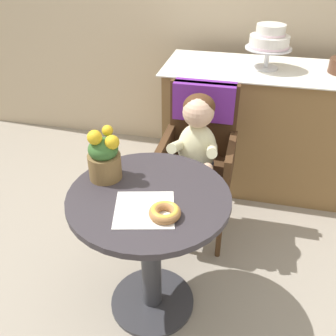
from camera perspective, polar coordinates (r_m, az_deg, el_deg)
The scene contains 9 objects.
ground_plane at distance 2.16m, azimuth -2.35°, elevation -19.51°, with size 8.00×8.00×0.00m, color gray.
cafe_table at distance 1.78m, azimuth -2.71°, elevation -9.46°, with size 0.72×0.72×0.72m.
wicker_chair at distance 2.25m, azimuth 4.88°, elevation 4.38°, with size 0.42×0.45×0.95m.
seated_child at distance 2.09m, azimuth 4.25°, elevation 3.33°, with size 0.27×0.32×0.73m.
paper_napkin at distance 1.56m, azimuth -3.58°, elevation -6.27°, with size 0.24×0.24×0.00m, color white.
donut_front at distance 1.51m, azimuth -0.48°, elevation -6.64°, with size 0.13×0.13×0.04m.
flower_vase at distance 1.72m, azimuth -9.64°, elevation 1.78°, with size 0.16×0.15×0.25m.
display_counter at distance 2.86m, azimuth 15.32°, elevation 5.60°, with size 1.56×0.62×0.90m.
tiered_cake_stand at distance 2.64m, azimuth 15.05°, elevation 18.12°, with size 0.30×0.30×0.28m.
Camera 1 is at (0.38, -1.26, 1.71)m, focal length 40.41 mm.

